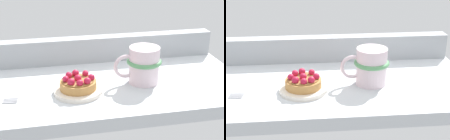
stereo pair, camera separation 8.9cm
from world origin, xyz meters
The scene contains 5 objects.
ground_plane centered at (0.00, 0.00, -1.74)cm, with size 86.61×38.54×3.47cm, color silver.
window_rail_back centered at (0.00, 17.06, 3.93)cm, with size 84.88×4.43×7.86cm, color #9EA3A8.
dessert_plate centered at (-3.38, -4.68, 0.52)cm, with size 12.69×12.69×1.11cm.
raspberry_tart centered at (-3.38, -4.71, 2.66)cm, with size 9.35×9.35×3.98cm.
coffee_mug centered at (14.64, -1.87, 5.17)cm, with size 13.15×9.46×10.09cm.
Camera 2 is at (-2.13, -85.45, 39.42)cm, focal length 54.91 mm.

